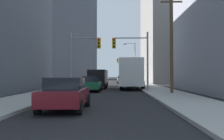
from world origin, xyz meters
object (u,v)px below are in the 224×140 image
cargo_van_black (98,78)px  sedan_beige (122,79)px  city_bus (130,73)px  sedan_blue (101,81)px  traffic_signal_near_right (132,51)px  sedan_maroon (66,94)px  traffic_signal_near_left (84,52)px  sedan_green (91,84)px  traffic_signal_far_right (125,64)px

cargo_van_black → sedan_beige: 18.52m
city_bus → sedan_blue: bearing=125.5°
city_bus → traffic_signal_near_right: bearing=-91.2°
cargo_van_black → sedan_maroon: bearing=-90.2°
sedan_maroon → traffic_signal_near_right: (3.91, 13.27, 3.27)m
sedan_blue → traffic_signal_near_left: bearing=-95.6°
sedan_beige → sedan_green: bearing=-98.3°
sedan_blue → traffic_signal_far_right: (4.06, 18.78, 3.25)m
sedan_beige → sedan_blue: bearing=-104.5°
traffic_signal_near_left → traffic_signal_far_right: same height
sedan_maroon → traffic_signal_near_left: bearing=94.4°
cargo_van_black → sedan_green: cargo_van_black is taller
cargo_van_black → traffic_signal_near_left: traffic_signal_near_left is taller
sedan_green → traffic_signal_near_left: size_ratio=0.70×
cargo_van_black → sedan_maroon: cargo_van_black is taller
sedan_blue → cargo_van_black: bearing=-89.9°
sedan_green → sedan_beige: same height
traffic_signal_near_left → sedan_blue: bearing=84.4°
sedan_green → traffic_signal_near_right: size_ratio=0.70×
sedan_green → traffic_signal_near_right: bearing=7.9°
cargo_van_black → sedan_green: (-0.23, -5.85, -0.52)m
sedan_blue → traffic_signal_far_right: size_ratio=0.71×
traffic_signal_near_right → sedan_beige: bearing=91.4°
sedan_blue → sedan_beige: bearing=75.5°
sedan_green → traffic_signal_near_left: 3.40m
sedan_beige → traffic_signal_far_right: size_ratio=0.71×
city_bus → cargo_van_black: (-3.97, 0.02, -0.64)m
traffic_signal_near_left → traffic_signal_near_right: same height
cargo_van_black → sedan_blue: 5.59m
sedan_maroon → sedan_beige: bearing=84.8°
city_bus → sedan_green: 7.27m
city_bus → cargo_van_black: bearing=179.7°
traffic_signal_near_left → sedan_green: bearing=-33.9°
cargo_van_black → traffic_signal_far_right: traffic_signal_far_right is taller
traffic_signal_near_left → traffic_signal_far_right: size_ratio=1.00×
city_bus → sedan_beige: city_bus is taller
sedan_maroon → traffic_signal_near_left: 13.70m
city_bus → traffic_signal_far_right: traffic_signal_far_right is taller
sedan_maroon → sedan_green: bearing=90.8°
cargo_van_black → sedan_beige: size_ratio=1.24×
cargo_van_black → traffic_signal_near_left: size_ratio=0.88×
sedan_green → traffic_signal_far_right: bearing=81.9°
sedan_maroon → sedan_blue: 24.11m
traffic_signal_near_right → traffic_signal_far_right: same height
sedan_green → traffic_signal_far_right: size_ratio=0.70×
traffic_signal_far_right → sedan_beige: bearing=-97.2°
sedan_blue → traffic_signal_far_right: 19.48m
sedan_maroon → traffic_signal_near_right: traffic_signal_near_right is taller
traffic_signal_far_right → traffic_signal_near_right: bearing=-90.4°
city_bus → traffic_signal_near_right: traffic_signal_near_right is taller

